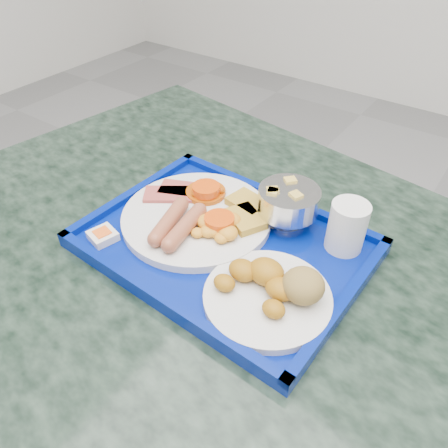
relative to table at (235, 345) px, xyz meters
The scene contains 9 objects.
table is the anchor object (origin of this frame).
tray 0.23m from the table, 149.29° to the left, with size 0.47×0.36×0.03m.
main_plate 0.27m from the table, 156.90° to the left, with size 0.27×0.27×0.04m.
bread_plate 0.26m from the table, 21.72° to the right, with size 0.19×0.19×0.06m.
fruit_bowl 0.31m from the table, 84.34° to the left, with size 0.11×0.11×0.07m.
juice_cup 0.33m from the table, 47.94° to the left, with size 0.06×0.06×0.09m.
spoon 0.33m from the table, 162.04° to the left, with size 0.07×0.15×0.01m.
knife 0.34m from the table, behind, with size 0.01×0.16×0.00m, color silver.
jam_packet 0.33m from the table, 158.56° to the right, with size 0.05×0.05×0.02m.
Camera 1 is at (0.19, -0.16, 1.34)m, focal length 35.00 mm.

